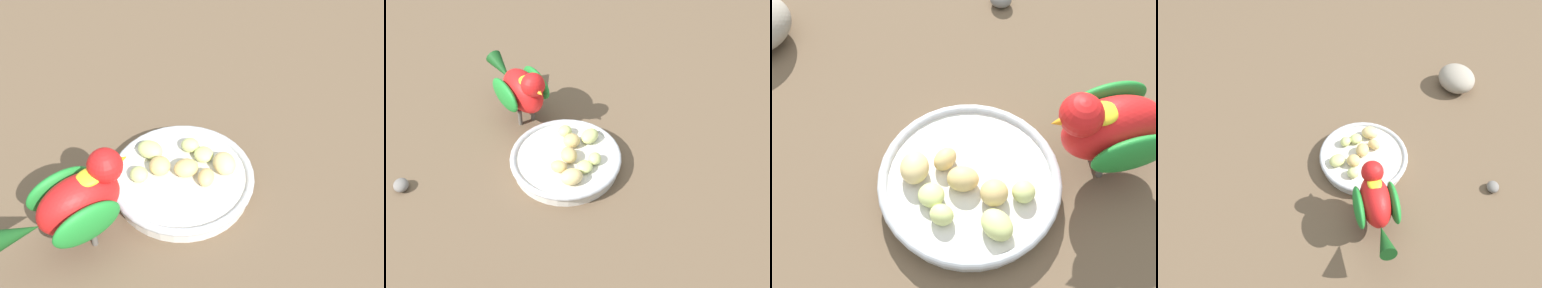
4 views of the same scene
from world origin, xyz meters
The scene contains 13 objects.
ground_plane centered at (0.00, 0.00, 0.00)m, with size 4.00×4.00×0.00m, color brown.
feeding_bowl centered at (-0.02, 0.00, 0.02)m, with size 0.19×0.19×0.03m.
apple_piece_0 centered at (-0.01, 0.01, 0.03)m, with size 0.03×0.03×0.02m, color tan.
apple_piece_1 centered at (0.00, 0.04, 0.03)m, with size 0.03×0.03×0.02m, color #C6D17A.
apple_piece_2 centered at (-0.07, -0.02, 0.03)m, with size 0.02×0.02×0.02m, color #C6D17A.
apple_piece_3 centered at (0.02, 0.00, 0.03)m, with size 0.03×0.02×0.02m, color tan.
apple_piece_4 centered at (-0.05, 0.00, 0.03)m, with size 0.03×0.03×0.02m, color tan.
apple_piece_5 centered at (-0.07, 0.03, 0.03)m, with size 0.04×0.03×0.02m, color #C6D17A.
apple_piece_6 centered at (0.03, 0.03, 0.03)m, with size 0.04×0.03×0.02m, color #E5C67F.
apple_piece_7 centered at (-0.02, 0.05, 0.03)m, with size 0.02×0.02×0.02m, color #C6D17A.
parrot centered at (-0.11, -0.12, 0.08)m, with size 0.14×0.17×0.13m.
rock_large centered at (0.32, 0.00, 0.03)m, with size 0.10×0.09×0.06m, color gray.
pebble_0 centered at (0.12, -0.24, 0.01)m, with size 0.03×0.03×0.02m, color slate.
Camera 4 is at (-0.44, -0.37, 0.75)m, focal length 39.18 mm.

